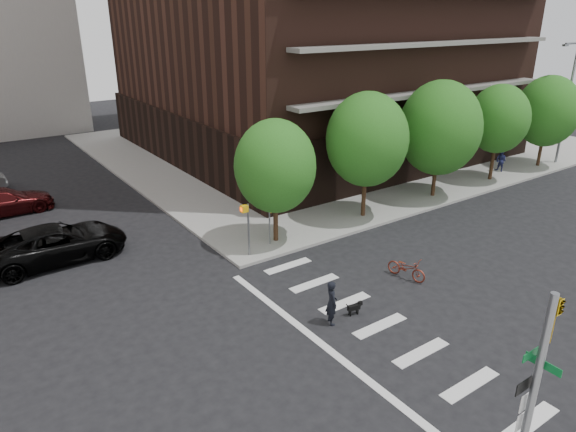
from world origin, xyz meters
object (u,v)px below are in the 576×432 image
dog_walker (332,303)px  parked_car_black (57,243)px  parked_car_maroon (3,202)px  pedestrian_far (501,161)px  scooter (406,268)px

dog_walker → parked_car_black: bearing=51.8°
parked_car_black → parked_car_maroon: (-1.19, 8.11, -0.09)m
parked_car_black → dog_walker: (7.13, -11.55, 0.02)m
parked_car_black → dog_walker: size_ratio=3.53×
parked_car_black → dog_walker: bearing=-149.3°
pedestrian_far → parked_car_maroon: bearing=-108.1°
parked_car_maroon → pedestrian_far: (30.90, -11.65, 0.17)m
parked_car_maroon → pedestrian_far: pedestrian_far is taller
parked_car_maroon → scooter: 23.05m
pedestrian_far → dog_walker: bearing=-67.9°
parked_car_maroon → dog_walker: (8.32, -19.66, 0.11)m
parked_car_maroon → dog_walker: size_ratio=3.02×
dog_walker → pedestrian_far: dog_walker is taller
parked_car_black → parked_car_maroon: bearing=7.3°
parked_car_maroon → pedestrian_far: size_ratio=3.35×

